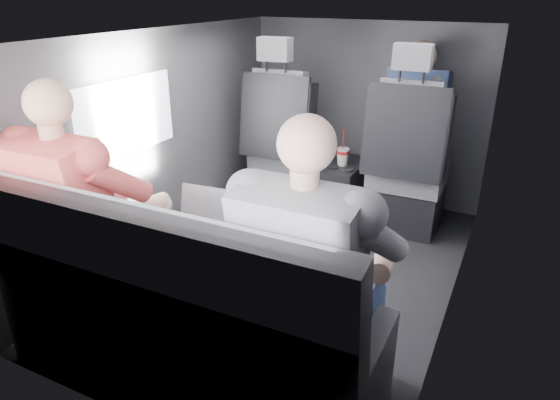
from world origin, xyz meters
The scene contains 19 objects.
floor centered at (0.00, 0.00, 0.00)m, with size 2.60×2.60×0.00m, color black.
ceiling centered at (0.00, 0.00, 1.35)m, with size 2.60×2.60×0.00m, color #B2B2AD.
panel_left centered at (-0.90, 0.00, 0.68)m, with size 0.02×2.60×1.35m, color #56565B.
panel_right centered at (0.90, 0.00, 0.68)m, with size 0.02×2.60×1.35m, color #56565B.
panel_front centered at (0.00, 1.30, 0.68)m, with size 1.80×0.02×1.35m, color #56565B.
panel_back centered at (0.00, -1.30, 0.68)m, with size 1.80×0.02×1.35m, color #56565B.
side_window centered at (-0.88, -0.30, 0.90)m, with size 0.02×0.75×0.42m, color white.
seatbelt centered at (0.45, 0.67, 0.80)m, with size 0.05×0.01×0.65m, color black.
front_seat_left centered at (-0.45, 0.84, 0.40)m, with size 0.52×0.58×1.26m.
front_seat_right centered at (0.45, 0.84, 0.40)m, with size 0.52×0.58×1.26m.
center_console centered at (0.00, 0.88, 0.20)m, with size 0.24×0.48×0.41m.
rear_bench centered at (0.00, -1.06, 0.31)m, with size 1.60×0.57×0.92m.
soda_cup centered at (-0.01, 0.83, 0.47)m, with size 0.09×0.09×0.27m.
laptop_white centered at (-0.51, -0.82, 0.63)m, with size 0.31×0.30×0.22m.
laptop_silver centered at (0.05, -0.75, 0.63)m, with size 0.36×0.33×0.24m.
laptop_black centered at (0.51, -0.84, 0.63)m, with size 0.33×0.31×0.22m.
passenger_rear_left centered at (-0.53, -0.97, 0.64)m, with size 0.52×0.64×1.25m.
passenger_rear_right centered at (0.53, -0.97, 0.63)m, with size 0.51×0.63×1.23m.
passenger_front_right centered at (0.41, 1.10, 0.75)m, with size 0.40×0.40×0.82m.
Camera 1 is at (1.09, -2.36, 1.56)m, focal length 32.00 mm.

